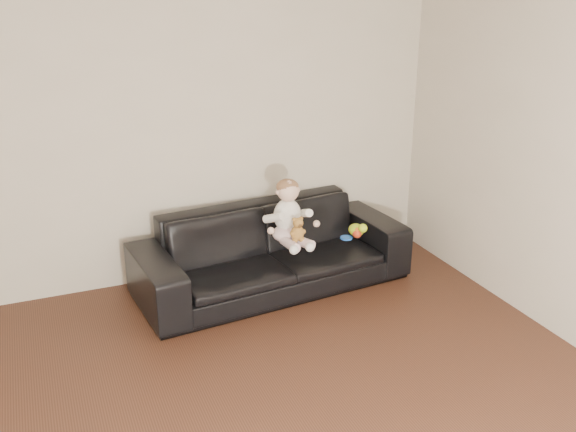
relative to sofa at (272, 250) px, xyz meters
name	(u,v)px	position (x,y,z in m)	size (l,w,h in m)	color
wall_back	(148,132)	(-0.86, 0.50, 0.97)	(5.00, 5.00, 0.00)	beige
sofa	(272,250)	(0.00, 0.00, 0.00)	(2.25, 0.88, 0.66)	black
baby	(289,215)	(0.10, -0.12, 0.34)	(0.39, 0.47, 0.53)	silver
teddy_bear	(298,229)	(0.11, -0.28, 0.27)	(0.12, 0.12, 0.20)	#A16F2E
toy_green	(356,230)	(0.67, -0.22, 0.16)	(0.12, 0.15, 0.10)	#ADD218
toy_rattle	(357,233)	(0.65, -0.26, 0.14)	(0.08, 0.08, 0.08)	red
toy_blue_disc	(346,238)	(0.56, -0.24, 0.11)	(0.10, 0.10, 0.01)	blue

